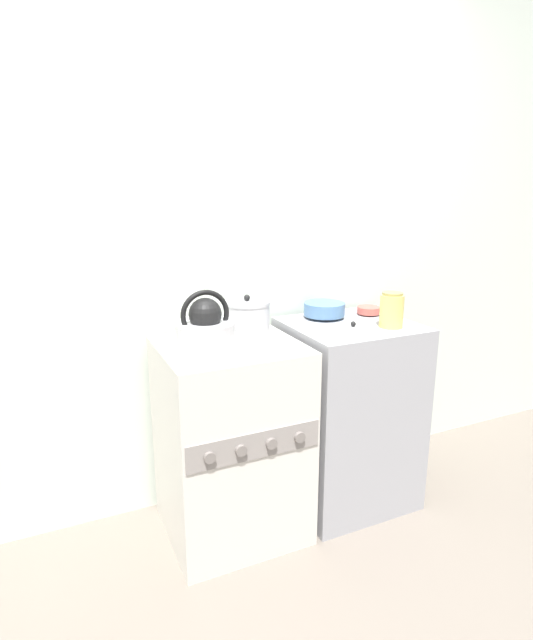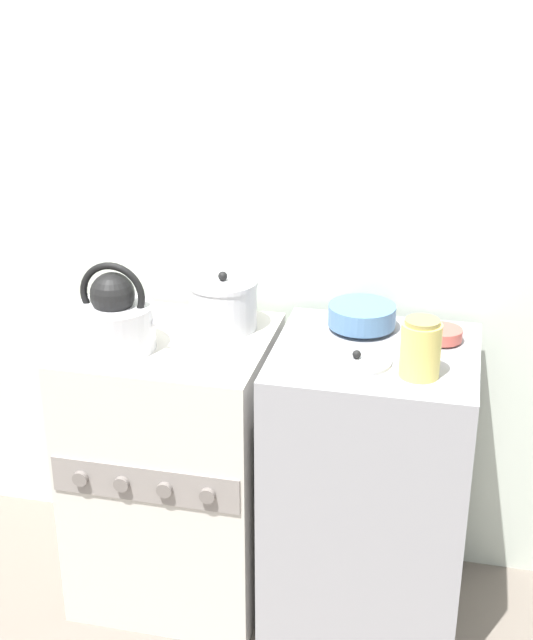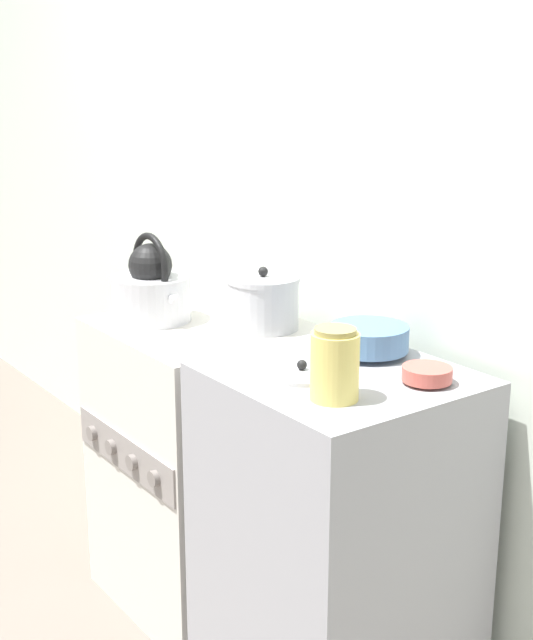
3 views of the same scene
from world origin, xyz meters
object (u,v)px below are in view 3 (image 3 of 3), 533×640
(loose_pot_lid, at_px, (302,372))
(enamel_bowl, at_px, (369,338))
(kettle, at_px, (152,289))
(cooking_pot, at_px, (263,302))
(small_ceramic_bowl, at_px, (427,374))
(stove, at_px, (206,464))
(storage_jar, at_px, (335,365))

(loose_pot_lid, bearing_deg, enamel_bowl, 94.05)
(kettle, relative_size, cooking_pot, 1.36)
(enamel_bowl, height_order, small_ceramic_bowl, enamel_bowl)
(kettle, relative_size, small_ceramic_bowl, 2.48)
(cooking_pot, xyz_separation_m, small_ceramic_bowl, (0.64, -0.01, -0.03))
(stove, relative_size, loose_pot_lid, 4.53)
(enamel_bowl, distance_m, storage_jar, 0.33)
(kettle, distance_m, loose_pot_lid, 0.69)
(cooking_pot, bearing_deg, kettle, -140.30)
(stove, distance_m, kettle, 0.55)
(small_ceramic_bowl, xyz_separation_m, loose_pot_lid, (-0.22, -0.19, -0.02))
(loose_pot_lid, bearing_deg, cooking_pot, 155.19)
(stove, xyz_separation_m, enamel_bowl, (0.54, 0.14, 0.50))
(cooking_pot, distance_m, small_ceramic_bowl, 0.65)
(kettle, xyz_separation_m, small_ceramic_bowl, (0.90, 0.20, -0.05))
(cooking_pot, distance_m, enamel_bowl, 0.41)
(stove, distance_m, enamel_bowl, 0.75)
(cooking_pot, bearing_deg, small_ceramic_bowl, -1.00)
(stove, bearing_deg, storage_jar, -9.80)
(stove, bearing_deg, kettle, -143.17)
(enamel_bowl, bearing_deg, small_ceramic_bowl, -8.78)
(stove, bearing_deg, loose_pot_lid, -8.13)
(enamel_bowl, bearing_deg, cooking_pot, -176.55)
(kettle, distance_m, cooking_pot, 0.33)
(storage_jar, height_order, loose_pot_lid, storage_jar)
(enamel_bowl, relative_size, storage_jar, 1.24)
(kettle, xyz_separation_m, cooking_pot, (0.26, 0.21, -0.02))
(stove, relative_size, cooking_pot, 4.22)
(storage_jar, bearing_deg, enamel_bowl, 124.65)
(small_ceramic_bowl, xyz_separation_m, storage_jar, (-0.05, -0.23, 0.06))
(small_ceramic_bowl, relative_size, storage_jar, 0.72)
(kettle, height_order, small_ceramic_bowl, kettle)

